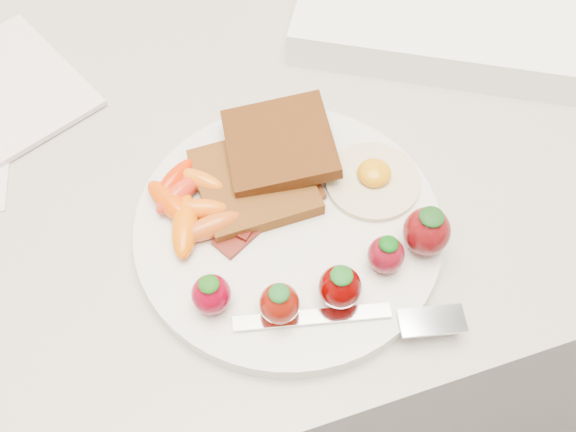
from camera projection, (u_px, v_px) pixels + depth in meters
name	position (u px, v px, depth m)	size (l,w,h in m)	color
counter	(253.00, 315.00, 1.02)	(2.00, 0.60, 0.90)	gray
plate	(288.00, 228.00, 0.57)	(0.27, 0.27, 0.02)	silver
toast_lower	(254.00, 182.00, 0.57)	(0.10, 0.10, 0.01)	#341E03
toast_upper	(280.00, 144.00, 0.58)	(0.10, 0.10, 0.01)	#3A1608
fried_egg	(373.00, 179.00, 0.58)	(0.11, 0.11, 0.02)	white
bacon_strips	(264.00, 206.00, 0.56)	(0.11, 0.09, 0.01)	#500D03
baby_carrots	(188.00, 205.00, 0.56)	(0.08, 0.11, 0.02)	red
strawberries	(345.00, 268.00, 0.51)	(0.22, 0.06, 0.05)	maroon
fork	(367.00, 319.00, 0.51)	(0.18, 0.07, 0.00)	white
notepad	(11.00, 85.00, 0.67)	(0.12, 0.18, 0.01)	silver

